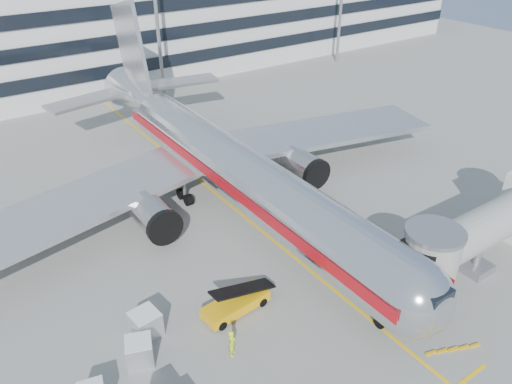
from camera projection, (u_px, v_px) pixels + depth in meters
ground at (304, 265)px, 39.42m from camera, size 180.00×180.00×0.00m
lead_in_line at (236, 210)px, 46.52m from camera, size 0.25×70.00×0.01m
main_jet at (225, 162)px, 45.62m from camera, size 50.95×48.70×16.06m
jet_bridge at (498, 222)px, 37.75m from camera, size 17.80×4.50×7.00m
terminal at (67, 30)px, 76.68m from camera, size 150.00×24.25×15.60m
belt_loader at (236, 303)px, 34.70m from camera, size 5.22×2.23×2.46m
cargo_container_right at (139, 351)px, 30.78m from camera, size 2.07×2.07×1.72m
cargo_container_front at (146, 324)px, 32.70m from camera, size 1.91×1.91×1.83m
ramp_worker at (232, 343)px, 31.21m from camera, size 0.83×0.85×1.97m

